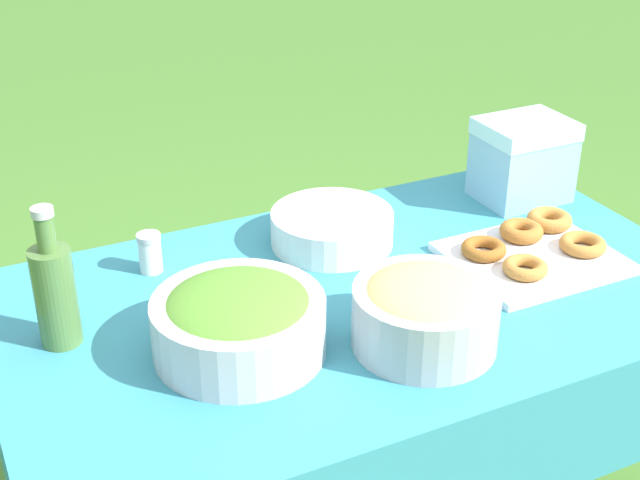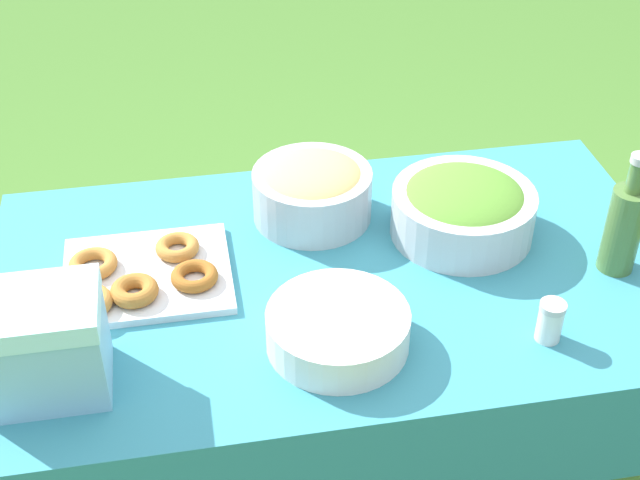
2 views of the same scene
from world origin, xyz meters
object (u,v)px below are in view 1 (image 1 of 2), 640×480
at_px(pasta_bowl, 426,311).
at_px(plate_stack, 332,228).
at_px(salad_bowl, 239,320).
at_px(olive_oil_bottle, 55,291).
at_px(cooler_box, 523,160).
at_px(donut_platter, 534,250).

distance_m(pasta_bowl, plate_stack, 0.41).
xyz_separation_m(salad_bowl, olive_oil_bottle, (0.27, -0.17, 0.04)).
height_order(olive_oil_bottle, cooler_box, olive_oil_bottle).
relative_size(plate_stack, cooler_box, 1.28).
xyz_separation_m(plate_stack, olive_oil_bottle, (0.59, 0.12, 0.07)).
distance_m(pasta_bowl, cooler_box, 0.67).
bearing_deg(pasta_bowl, salad_bowl, -21.78).
height_order(salad_bowl, cooler_box, cooler_box).
xyz_separation_m(pasta_bowl, donut_platter, (-0.37, -0.17, -0.05)).
bearing_deg(olive_oil_bottle, cooler_box, -172.91).
bearing_deg(cooler_box, pasta_bowl, 38.78).
bearing_deg(olive_oil_bottle, donut_platter, 172.94).
bearing_deg(salad_bowl, olive_oil_bottle, -31.59).
bearing_deg(pasta_bowl, cooler_box, -141.22).
height_order(donut_platter, olive_oil_bottle, olive_oil_bottle).
bearing_deg(pasta_bowl, donut_platter, -155.40).
xyz_separation_m(pasta_bowl, olive_oil_bottle, (0.56, -0.28, 0.03)).
relative_size(pasta_bowl, plate_stack, 0.99).
distance_m(pasta_bowl, olive_oil_bottle, 0.63).
xyz_separation_m(plate_stack, cooler_box, (-0.50, -0.01, 0.06)).
relative_size(donut_platter, plate_stack, 1.28).
relative_size(olive_oil_bottle, cooler_box, 1.29).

